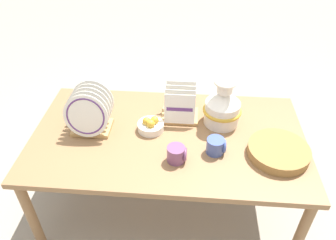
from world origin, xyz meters
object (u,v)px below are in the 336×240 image
(dish_rack_round_plates, at_px, (90,114))
(fruit_bowl, at_px, (151,125))
(ceramic_vase, at_px, (223,107))
(mug_cobalt_glaze, at_px, (216,146))
(dish_rack_square_plates, at_px, (180,109))
(mug_plum_glaze, at_px, (177,154))
(wicker_charger_stack, at_px, (278,151))

(dish_rack_round_plates, xyz_separation_m, fruit_bowl, (0.35, 0.03, -0.08))
(ceramic_vase, bearing_deg, dish_rack_round_plates, -170.08)
(ceramic_vase, height_order, mug_cobalt_glaze, ceramic_vase)
(dish_rack_square_plates, relative_size, mug_plum_glaze, 2.12)
(ceramic_vase, relative_size, fruit_bowl, 1.90)
(ceramic_vase, relative_size, dish_rack_square_plates, 1.33)
(ceramic_vase, height_order, dish_rack_square_plates, ceramic_vase)
(dish_rack_square_plates, relative_size, mug_cobalt_glaze, 2.12)
(wicker_charger_stack, height_order, mug_cobalt_glaze, mug_cobalt_glaze)
(wicker_charger_stack, relative_size, mug_plum_glaze, 3.15)
(wicker_charger_stack, xyz_separation_m, mug_plum_glaze, (-0.55, -0.08, 0.02))
(ceramic_vase, bearing_deg, fruit_bowl, -166.08)
(dish_rack_round_plates, bearing_deg, mug_cobalt_glaze, -10.37)
(dish_rack_square_plates, xyz_separation_m, mug_plum_glaze, (0.00, -0.38, -0.02))
(wicker_charger_stack, relative_size, mug_cobalt_glaze, 3.15)
(ceramic_vase, bearing_deg, wicker_charger_stack, -41.54)
(wicker_charger_stack, height_order, mug_plum_glaze, mug_plum_glaze)
(ceramic_vase, relative_size, wicker_charger_stack, 0.90)
(dish_rack_square_plates, xyz_separation_m, fruit_bowl, (-0.17, -0.14, -0.03))
(dish_rack_square_plates, height_order, mug_plum_glaze, dish_rack_square_plates)
(ceramic_vase, relative_size, mug_plum_glaze, 2.82)
(dish_rack_round_plates, xyz_separation_m, dish_rack_square_plates, (0.51, 0.17, -0.05))
(mug_plum_glaze, bearing_deg, dish_rack_square_plates, 90.50)
(dish_rack_square_plates, bearing_deg, dish_rack_round_plates, -162.04)
(dish_rack_square_plates, distance_m, mug_plum_glaze, 0.38)
(dish_rack_square_plates, distance_m, wicker_charger_stack, 0.62)
(dish_rack_square_plates, bearing_deg, mug_cobalt_glaze, -54.71)
(dish_rack_square_plates, relative_size, wicker_charger_stack, 0.67)
(dish_rack_round_plates, distance_m, mug_cobalt_glaze, 0.74)
(dish_rack_round_plates, distance_m, mug_plum_glaze, 0.56)
(fruit_bowl, bearing_deg, wicker_charger_stack, -12.57)
(ceramic_vase, relative_size, mug_cobalt_glaze, 2.82)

